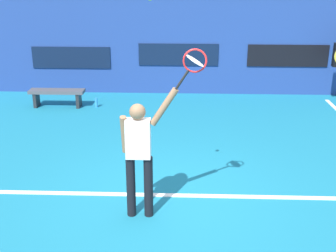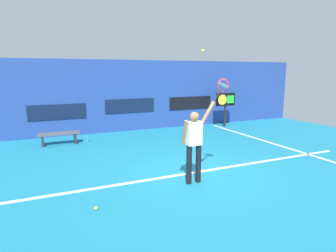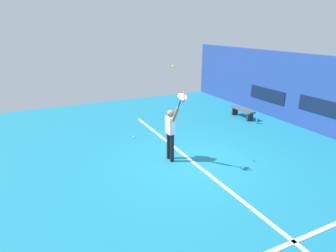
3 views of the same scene
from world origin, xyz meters
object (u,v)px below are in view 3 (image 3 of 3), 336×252
Objects in this scene: tennis_player at (171,131)px; tennis_ball at (173,66)px; water_bottle at (257,121)px; spare_ball at (133,137)px; tennis_racket at (182,97)px; court_bench at (242,111)px.

tennis_ball is (0.18, -0.01, 2.03)m from tennis_player.
tennis_ball is 0.28× the size of water_bottle.
spare_ball is (-2.37, -0.45, -0.97)m from tennis_player.
tennis_racket is at bearing 0.21° from tennis_ball.
tennis_racket is 6.43m from court_bench.
tennis_ball is at bearing -179.79° from tennis_racket.
water_bottle is 3.53× the size of spare_ball.
court_bench is 5.83× the size of water_bottle.
tennis_ball is (-0.55, -0.00, 0.80)m from tennis_racket.
tennis_ball reaches higher than spare_ball.
tennis_racket reaches higher than court_bench.
tennis_player is 5.46m from water_bottle.
tennis_ball reaches higher than water_bottle.
tennis_ball reaches higher than tennis_racket.
tennis_player is 28.28× the size of tennis_ball.
tennis_player is 1.43m from tennis_racket.
tennis_player is 8.01× the size of water_bottle.
tennis_player is at bearing 10.74° from spare_ball.
court_bench is at bearing 118.80° from tennis_ball.
court_bench is (-2.65, 5.13, -0.67)m from tennis_player.
tennis_player reaches higher than water_bottle.
tennis_racket is (0.72, -0.00, 1.24)m from tennis_player.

